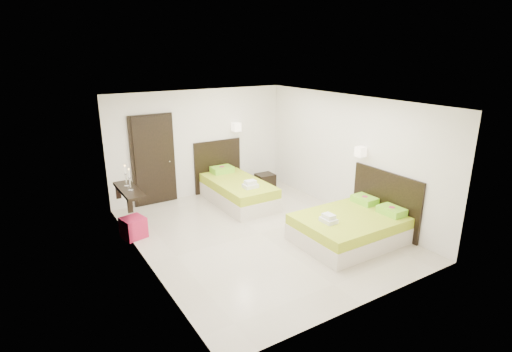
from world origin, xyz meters
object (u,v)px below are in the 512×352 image
nightstand (265,181)px  bed_single (236,189)px  ottoman (133,227)px  bed_double (352,226)px

nightstand → bed_single: bearing=-156.3°
nightstand → ottoman: (-3.73, -1.05, 0.00)m
bed_double → ottoman: bearing=146.7°
bed_single → nightstand: 1.19m
ottoman → bed_double: bearing=-33.3°
nightstand → bed_double: bearing=-91.1°
bed_single → ottoman: bed_single is taller
bed_double → bed_single: bearing=107.0°
bed_double → ottoman: 4.21m
bed_double → ottoman: size_ratio=4.82×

